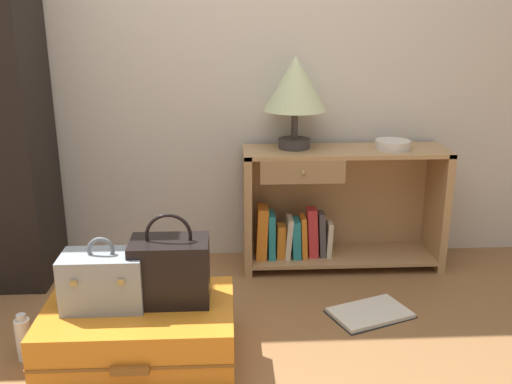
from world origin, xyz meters
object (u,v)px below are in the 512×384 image
at_px(suitcase_large, 140,332).
at_px(train_case, 103,280).
at_px(handbag, 170,270).
at_px(bottle, 24,338).
at_px(open_book_on_floor, 370,313).
at_px(table_lamp, 295,86).
at_px(bookshelf, 331,209).
at_px(bowl, 393,145).

bearing_deg(suitcase_large, train_case, 176.55).
xyz_separation_m(handbag, bottle, (-0.60, -0.03, -0.28)).
distance_m(train_case, open_book_on_floor, 1.23).
bearing_deg(train_case, suitcase_large, -3.45).
height_order(table_lamp, handbag, table_lamp).
bearing_deg(open_book_on_floor, table_lamp, 115.97).
relative_size(bookshelf, train_case, 3.41).
relative_size(train_case, bottle, 1.58).
bearing_deg(train_case, open_book_on_floor, 14.00).
relative_size(bottle, open_book_on_floor, 0.47).
distance_m(suitcase_large, open_book_on_floor, 1.06).
distance_m(table_lamp, train_case, 1.39).
distance_m(table_lamp, suitcase_large, 1.44).
bearing_deg(handbag, bottle, -177.53).
relative_size(table_lamp, open_book_on_floor, 1.12).
height_order(bowl, bottle, bowl).
relative_size(handbag, bottle, 1.86).
distance_m(bookshelf, suitcase_large, 1.29).
relative_size(table_lamp, suitcase_large, 0.63).
bearing_deg(table_lamp, suitcase_large, -128.41).
xyz_separation_m(suitcase_large, handbag, (0.13, 0.04, 0.25)).
bearing_deg(bookshelf, table_lamp, 173.47).
bearing_deg(handbag, bowl, 36.20).
height_order(bookshelf, bottle, bookshelf).
bearing_deg(suitcase_large, open_book_on_floor, 16.10).
height_order(suitcase_large, train_case, train_case).
relative_size(train_case, open_book_on_floor, 0.74).
height_order(bottle, open_book_on_floor, bottle).
distance_m(bookshelf, bottle, 1.66).
xyz_separation_m(bookshelf, bottle, (-1.39, -0.86, -0.23)).
bearing_deg(table_lamp, handbag, -124.34).
relative_size(suitcase_large, open_book_on_floor, 1.76).
height_order(table_lamp, train_case, table_lamp).
relative_size(table_lamp, bowl, 2.62).
xyz_separation_m(bookshelf, train_case, (-1.05, -0.87, 0.02)).
distance_m(bowl, bottle, 1.98).
relative_size(suitcase_large, handbag, 2.04).
bearing_deg(handbag, bookshelf, 46.47).
height_order(bowl, train_case, bowl).
height_order(suitcase_large, open_book_on_floor, suitcase_large).
height_order(train_case, open_book_on_floor, train_case).
bearing_deg(suitcase_large, table_lamp, 51.59).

